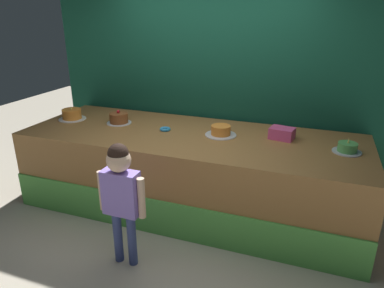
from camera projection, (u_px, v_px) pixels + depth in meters
name	position (u px, v px, depth m)	size (l,w,h in m)	color
ground_plane	(168.00, 236.00, 3.64)	(12.00, 12.00, 0.00)	#BCB29E
stage_platform	(191.00, 171.00, 4.07)	(3.78, 1.37, 0.89)	#9E6B38
curtain_backdrop	(213.00, 66.00, 4.36)	(4.31, 0.08, 3.08)	#144C38
child_figure	(121.00, 189.00, 3.00)	(0.45, 0.21, 1.17)	#3F4C8C
pink_box	(282.00, 133.00, 3.76)	(0.25, 0.18, 0.12)	#E65190
donut	(165.00, 129.00, 4.03)	(0.12, 0.12, 0.03)	#3399D8
cake_far_left	(72.00, 115.00, 4.43)	(0.34, 0.34, 0.18)	white
cake_center_left	(119.00, 118.00, 4.27)	(0.30, 0.30, 0.17)	silver
cake_center_right	(221.00, 131.00, 3.86)	(0.34, 0.34, 0.11)	silver
cake_far_right	(347.00, 148.00, 3.40)	(0.27, 0.27, 0.15)	silver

